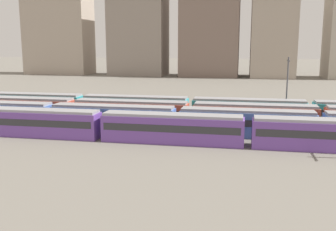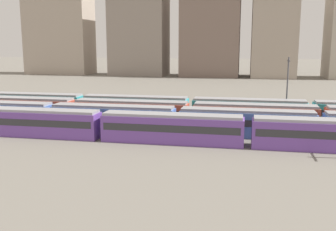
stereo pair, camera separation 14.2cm
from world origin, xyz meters
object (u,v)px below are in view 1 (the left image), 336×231
at_px(train_track_3, 248,110).
at_px(train_track_1, 178,120).
at_px(train_track_0, 330,135).
at_px(train_track_2, 191,114).
at_px(catenary_pole_1, 287,85).

bearing_deg(train_track_3, train_track_1, -133.31).
xyz_separation_m(train_track_0, train_track_3, (-9.29, 15.60, 0.00)).
height_order(train_track_2, train_track_3, same).
distance_m(train_track_0, train_track_3, 18.16).
bearing_deg(train_track_1, train_track_2, 77.32).
bearing_deg(train_track_3, train_track_0, -59.22).
distance_m(train_track_0, train_track_2, 20.72).
xyz_separation_m(train_track_0, train_track_1, (-19.10, 5.20, 0.00)).
bearing_deg(train_track_0, train_track_3, 120.78).
height_order(train_track_0, train_track_3, same).
distance_m(train_track_2, catenary_pole_1, 17.35).
relative_size(train_track_0, train_track_2, 1.25).
height_order(train_track_3, catenary_pole_1, catenary_pole_1).
relative_size(train_track_1, catenary_pole_1, 7.22).
relative_size(train_track_1, train_track_3, 0.80).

